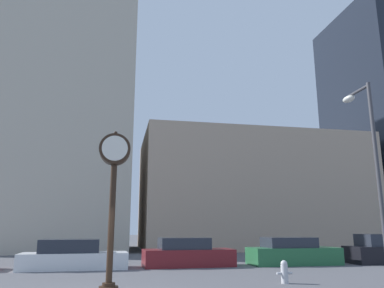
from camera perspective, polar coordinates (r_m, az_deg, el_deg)
building_tall_tower at (r=37.18m, az=-18.84°, el=7.80°), size 12.56×12.00×28.85m
building_storefront_row at (r=36.86m, az=8.69°, el=-7.43°), size 20.48×12.00×10.26m
street_clock at (r=12.29m, az=-11.84°, el=-4.59°), size 1.00×0.58×4.94m
car_white at (r=18.71m, az=-17.66°, el=-16.03°), size 4.83×2.01×1.33m
car_maroon at (r=19.11m, az=-0.72°, el=-16.45°), size 4.47×1.93×1.37m
car_green at (r=20.72m, az=15.05°, el=-15.74°), size 4.59×1.90×1.37m
fire_hydrant_near at (r=13.77m, az=13.89°, el=-18.35°), size 0.54×0.24×0.76m
street_lamp_right at (r=14.66m, az=25.32°, el=-0.75°), size 0.36×1.57×6.93m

